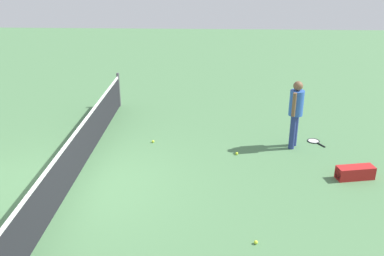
# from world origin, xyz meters

# --- Properties ---
(ground_plane) EXTENTS (40.00, 40.00, 0.00)m
(ground_plane) POSITION_xyz_m (0.00, 0.00, 0.00)
(ground_plane) COLOR #4C7A4C
(court_net) EXTENTS (10.09, 0.09, 1.07)m
(court_net) POSITION_xyz_m (0.00, 0.00, 0.50)
(court_net) COLOR #4C4C51
(court_net) RESTS_ON ground_plane
(player_near_side) EXTENTS (0.51, 0.45, 1.70)m
(player_near_side) POSITION_xyz_m (2.12, -4.94, 1.01)
(player_near_side) COLOR navy
(player_near_side) RESTS_ON ground_plane
(tennis_racket_near_player) EXTENTS (0.59, 0.43, 0.03)m
(tennis_racket_near_player) POSITION_xyz_m (2.45, -5.56, 0.01)
(tennis_racket_near_player) COLOR black
(tennis_racket_near_player) RESTS_ON ground_plane
(tennis_ball_near_player) EXTENTS (0.07, 0.07, 0.07)m
(tennis_ball_near_player) POSITION_xyz_m (-1.79, -3.66, 0.03)
(tennis_ball_near_player) COLOR #C6E033
(tennis_ball_near_player) RESTS_ON ground_plane
(tennis_ball_midcourt) EXTENTS (0.07, 0.07, 0.07)m
(tennis_ball_midcourt) POSITION_xyz_m (2.22, -1.42, 0.03)
(tennis_ball_midcourt) COLOR #C6E033
(tennis_ball_midcourt) RESTS_ON ground_plane
(tennis_ball_baseline) EXTENTS (0.07, 0.07, 0.07)m
(tennis_ball_baseline) POSITION_xyz_m (1.60, -3.53, 0.03)
(tennis_ball_baseline) COLOR #C6E033
(tennis_ball_baseline) RESTS_ON ground_plane
(equipment_bag) EXTENTS (0.43, 0.84, 0.28)m
(equipment_bag) POSITION_xyz_m (0.54, -5.96, 0.14)
(equipment_bag) COLOR #B21E1E
(equipment_bag) RESTS_ON ground_plane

